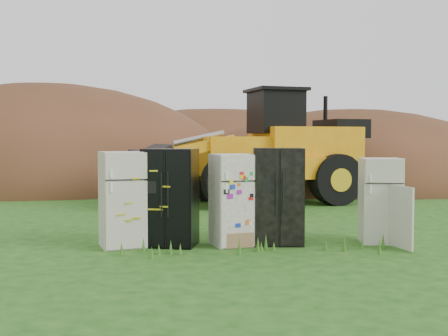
# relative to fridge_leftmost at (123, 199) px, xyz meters

# --- Properties ---
(ground) EXTENTS (120.00, 120.00, 0.00)m
(ground) POSITION_rel_fridge_leftmost_xyz_m (2.53, 0.01, -0.88)
(ground) COLOR #1A4913
(ground) RESTS_ON ground
(fridge_leftmost) EXTENTS (0.96, 0.93, 1.76)m
(fridge_leftmost) POSITION_rel_fridge_leftmost_xyz_m (0.00, 0.00, 0.00)
(fridge_leftmost) COLOR beige
(fridge_leftmost) RESTS_ON ground
(fridge_black_side) EXTENTS (1.10, 0.95, 1.81)m
(fridge_black_side) POSITION_rel_fridge_leftmost_xyz_m (0.88, 0.03, 0.02)
(fridge_black_side) COLOR black
(fridge_black_side) RESTS_ON ground
(fridge_sticker) EXTENTS (0.91, 0.87, 1.71)m
(fridge_sticker) POSITION_rel_fridge_leftmost_xyz_m (2.05, -0.01, -0.03)
(fridge_sticker) COLOR white
(fridge_sticker) RESTS_ON ground
(fridge_dark_mid) EXTENTS (1.00, 0.85, 1.82)m
(fridge_dark_mid) POSITION_rel_fridge_leftmost_xyz_m (2.91, 0.05, 0.03)
(fridge_dark_mid) COLOR black
(fridge_dark_mid) RESTS_ON ground
(fridge_open_door) EXTENTS (0.83, 0.78, 1.63)m
(fridge_open_door) POSITION_rel_fridge_leftmost_xyz_m (4.90, 0.02, -0.07)
(fridge_open_door) COLOR beige
(fridge_open_door) RESTS_ON ground
(wheel_loader) EXTENTS (7.81, 4.53, 3.55)m
(wheel_loader) POSITION_rel_fridge_leftmost_xyz_m (3.19, 6.66, 0.89)
(wheel_loader) COLOR #EBA30F
(wheel_loader) RESTS_ON ground
(dirt_mound_right) EXTENTS (14.27, 10.47, 6.47)m
(dirt_mound_right) POSITION_rel_fridge_leftmost_xyz_m (8.24, 12.49, -0.88)
(dirt_mound_right) COLOR #452A16
(dirt_mound_right) RESTS_ON ground
(dirt_mound_left) EXTENTS (16.67, 12.50, 8.69)m
(dirt_mound_left) POSITION_rel_fridge_leftmost_xyz_m (-4.63, 14.09, -0.88)
(dirt_mound_left) COLOR #452A16
(dirt_mound_left) RESTS_ON ground
(dirt_mound_back) EXTENTS (18.46, 12.31, 7.12)m
(dirt_mound_back) POSITION_rel_fridge_leftmost_xyz_m (2.98, 18.87, -0.88)
(dirt_mound_back) COLOR #452A16
(dirt_mound_back) RESTS_ON ground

